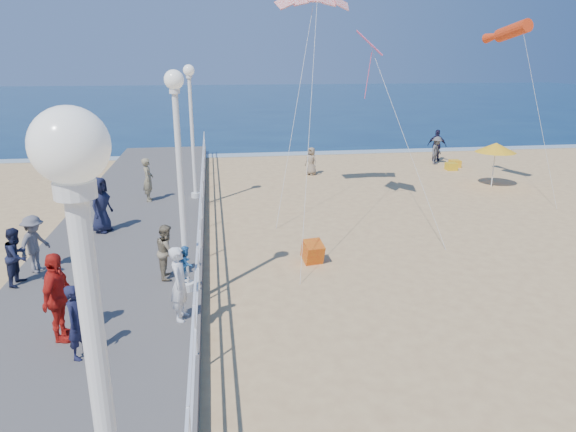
{
  "coord_description": "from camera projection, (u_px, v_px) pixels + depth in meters",
  "views": [
    {
      "loc": [
        -4.57,
        -11.96,
        5.96
      ],
      "look_at": [
        -2.5,
        2.0,
        1.6
      ],
      "focal_mm": 32.0,
      "sensor_mm": 36.0,
      "label": 1
    }
  ],
  "objects": [
    {
      "name": "railing",
      "position": [
        198.0,
        258.0,
        12.63
      ],
      "size": [
        0.05,
        42.0,
        0.55
      ],
      "color": "white",
      "rests_on": "boardwalk"
    },
    {
      "name": "beach_umbrella",
      "position": [
        496.0,
        148.0,
        24.19
      ],
      "size": [
        1.9,
        1.9,
        2.14
      ],
      "color": "white",
      "rests_on": "ground"
    },
    {
      "name": "boardwalk",
      "position": [
        99.0,
        303.0,
        12.6
      ],
      "size": [
        5.0,
        44.0,
        0.4
      ],
      "primitive_type": "cube",
      "color": "#65615C",
      "rests_on": "ground"
    },
    {
      "name": "spectator_3",
      "position": [
        57.0,
        298.0,
        10.32
      ],
      "size": [
        0.61,
        1.16,
        1.89
      ],
      "primitive_type": "imported",
      "rotation": [
        0.0,
        0.0,
        1.43
      ],
      "color": "red",
      "rests_on": "boardwalk"
    },
    {
      "name": "spectator_7",
      "position": [
        17.0,
        256.0,
        13.01
      ],
      "size": [
        0.67,
        0.81,
        1.5
      ],
      "primitive_type": "imported",
      "rotation": [
        0.0,
        0.0,
        1.41
      ],
      "color": "#181D36",
      "rests_on": "boardwalk"
    },
    {
      "name": "kite_windsock",
      "position": [
        513.0,
        31.0,
        21.5
      ],
      "size": [
        1.05,
        2.91,
        1.13
      ],
      "primitive_type": "cylinder",
      "rotation": [
        1.36,
        0.0,
        0.17
      ],
      "color": "red"
    },
    {
      "name": "beach_walker_a",
      "position": [
        437.0,
        150.0,
        29.78
      ],
      "size": [
        1.17,
        1.16,
        1.62
      ],
      "primitive_type": "imported",
      "rotation": [
        0.0,
        0.0,
        0.76
      ],
      "color": "#535458",
      "rests_on": "ground"
    },
    {
      "name": "toddler_held",
      "position": [
        186.0,
        263.0,
        11.23
      ],
      "size": [
        0.38,
        0.45,
        0.81
      ],
      "primitive_type": "imported",
      "rotation": [
        0.0,
        0.0,
        1.35
      ],
      "color": "#337BBF",
      "rests_on": "boardwalk"
    },
    {
      "name": "beach_walker_c",
      "position": [
        311.0,
        161.0,
        27.09
      ],
      "size": [
        0.82,
        0.85,
        1.47
      ],
      "primitive_type": "imported",
      "rotation": [
        0.0,
        0.0,
        -0.88
      ],
      "color": "gray",
      "rests_on": "ground"
    },
    {
      "name": "beach_chair_left",
      "position": [
        455.0,
        164.0,
        29.17
      ],
      "size": [
        0.55,
        0.55,
        0.4
      ],
      "primitive_type": "cube",
      "color": "#FFAF1A",
      "rests_on": "ground"
    },
    {
      "name": "spectator_0",
      "position": [
        78.0,
        322.0,
        9.77
      ],
      "size": [
        0.52,
        0.63,
        1.5
      ],
      "primitive_type": "imported",
      "rotation": [
        0.0,
        0.0,
        1.24
      ],
      "color": "#191A37",
      "rests_on": "boardwalk"
    },
    {
      "name": "woman_holding_toddler",
      "position": [
        180.0,
        283.0,
        11.19
      ],
      "size": [
        0.53,
        0.69,
        1.7
      ],
      "primitive_type": "imported",
      "rotation": [
        0.0,
        0.0,
        1.35
      ],
      "color": "silver",
      "rests_on": "boardwalk"
    },
    {
      "name": "kite_diamond_pink",
      "position": [
        369.0,
        43.0,
        18.93
      ],
      "size": [
        1.31,
        1.53,
        0.88
      ],
      "primitive_type": "cube",
      "rotation": [
        0.72,
        0.0,
        1.3
      ],
      "color": "#FF5D9F"
    },
    {
      "name": "spectator_1",
      "position": [
        167.0,
        251.0,
        13.4
      ],
      "size": [
        0.58,
        0.73,
        1.45
      ],
      "primitive_type": "imported",
      "rotation": [
        0.0,
        0.0,
        1.62
      ],
      "color": "#82755A",
      "rests_on": "boardwalk"
    },
    {
      "name": "ground",
      "position": [
        391.0,
        291.0,
        13.71
      ],
      "size": [
        160.0,
        160.0,
        0.0
      ],
      "primitive_type": "plane",
      "color": "#E0B675",
      "rests_on": "ground"
    },
    {
      "name": "lamp_post_near",
      "position": [
        105.0,
        424.0,
        3.37
      ],
      "size": [
        0.44,
        0.44,
        5.32
      ],
      "color": "white",
      "rests_on": "boardwalk"
    },
    {
      "name": "spectator_2",
      "position": [
        35.0,
        244.0,
        13.73
      ],
      "size": [
        0.93,
        1.17,
        1.58
      ],
      "primitive_type": "imported",
      "rotation": [
        0.0,
        0.0,
        1.19
      ],
      "color": "slate",
      "rests_on": "boardwalk"
    },
    {
      "name": "beach_walker_b",
      "position": [
        437.0,
        146.0,
        30.64
      ],
      "size": [
        1.17,
        1.02,
        1.89
      ],
      "primitive_type": "imported",
      "rotation": [
        0.0,
        0.0,
        2.52
      ],
      "color": "#1A1732",
      "rests_on": "ground"
    },
    {
      "name": "spectator_6",
      "position": [
        148.0,
        180.0,
        20.61
      ],
      "size": [
        0.43,
        0.64,
        1.75
      ],
      "primitive_type": "imported",
      "rotation": [
        0.0,
        0.0,
        1.58
      ],
      "color": "gray",
      "rests_on": "boardwalk"
    },
    {
      "name": "lamp_post_mid",
      "position": [
        179.0,
        162.0,
        11.87
      ],
      "size": [
        0.44,
        0.44,
        5.32
      ],
      "color": "white",
      "rests_on": "boardwalk"
    },
    {
      "name": "beach_chair_right",
      "position": [
        451.0,
        166.0,
        28.42
      ],
      "size": [
        0.55,
        0.55,
        0.4
      ],
      "primitive_type": "cube",
      "color": "gold",
      "rests_on": "ground"
    },
    {
      "name": "spectator_4",
      "position": [
        101.0,
        205.0,
        16.89
      ],
      "size": [
        0.9,
        1.07,
        1.86
      ],
      "primitive_type": "imported",
      "rotation": [
        0.0,
        0.0,
        1.17
      ],
      "color": "#161931",
      "rests_on": "boardwalk"
    },
    {
      "name": "surf_line",
      "position": [
        284.0,
        154.0,
        33.07
      ],
      "size": [
        160.0,
        1.2,
        0.04
      ],
      "primitive_type": "cube",
      "color": "silver",
      "rests_on": "ground"
    },
    {
      "name": "box_kite",
      "position": [
        313.0,
        254.0,
        15.48
      ],
      "size": [
        0.66,
        0.79,
        0.74
      ],
      "primitive_type": "cube",
      "rotation": [
        0.31,
        0.0,
        0.17
      ],
      "color": "red",
      "rests_on": "ground"
    },
    {
      "name": "ocean",
      "position": [
        242.0,
        100.0,
        75.13
      ],
      "size": [
        160.0,
        90.0,
        0.05
      ],
      "primitive_type": "cube",
      "color": "#0C294B",
      "rests_on": "ground"
    },
    {
      "name": "lamp_post_far",
      "position": [
        191.0,
        118.0,
        20.38
      ],
      "size": [
        0.44,
        0.44,
        5.32
      ],
      "color": "white",
      "rests_on": "boardwalk"
    }
  ]
}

